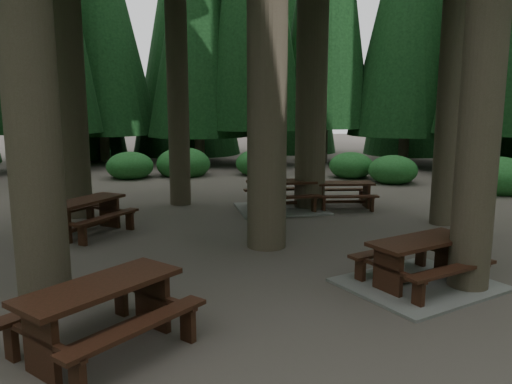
{
  "coord_description": "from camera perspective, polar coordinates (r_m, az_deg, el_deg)",
  "views": [
    {
      "loc": [
        -0.04,
        -10.31,
        3.1
      ],
      "look_at": [
        0.6,
        0.8,
        1.1
      ],
      "focal_mm": 35.0,
      "sensor_mm": 36.0,
      "label": 1
    }
  ],
  "objects": [
    {
      "name": "picnic_table_b",
      "position": [
        12.52,
        -18.86,
        -2.08
      ],
      "size": [
        2.32,
        2.46,
        0.84
      ],
      "rotation": [
        0.0,
        0.0,
        1.05
      ],
      "color": "black",
      "rests_on": "ground"
    },
    {
      "name": "picnic_table_d",
      "position": [
        15.1,
        9.95,
        0.14
      ],
      "size": [
        1.78,
        1.44,
        0.76
      ],
      "rotation": [
        0.0,
        0.0,
        0.01
      ],
      "color": "black",
      "rests_on": "ground"
    },
    {
      "name": "shrub_ring",
      "position": [
        11.41,
        0.52,
        -3.5
      ],
      "size": [
        23.86,
        24.64,
        1.49
      ],
      "color": "#226322",
      "rests_on": "ground"
    },
    {
      "name": "picnic_table_e",
      "position": [
        6.68,
        -17.24,
        -12.35
      ],
      "size": [
        2.59,
        2.64,
        0.89
      ],
      "rotation": [
        0.0,
        0.0,
        0.87
      ],
      "color": "black",
      "rests_on": "ground"
    },
    {
      "name": "ground",
      "position": [
        10.77,
        -2.98,
        -6.56
      ],
      "size": [
        80.0,
        80.0,
        0.0
      ],
      "primitive_type": "plane",
      "color": "#584F47",
      "rests_on": "ground"
    },
    {
      "name": "picnic_table_c",
      "position": [
        14.63,
        2.9,
        -0.86
      ],
      "size": [
        2.79,
        2.41,
        0.86
      ],
      "rotation": [
        0.0,
        0.0,
        0.14
      ],
      "color": "gray",
      "rests_on": "ground"
    },
    {
      "name": "picnic_table_a",
      "position": [
        9.05,
        18.22,
        -8.44
      ],
      "size": [
        3.11,
        2.93,
        0.83
      ],
      "rotation": [
        0.0,
        0.0,
        0.49
      ],
      "color": "gray",
      "rests_on": "ground"
    }
  ]
}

